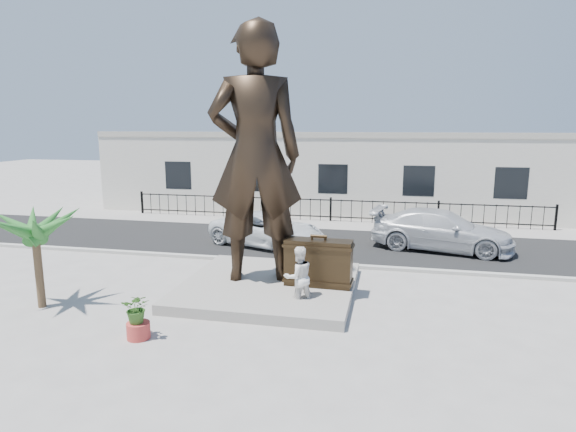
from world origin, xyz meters
name	(u,v)px	position (x,y,z in m)	size (l,w,h in m)	color
ground	(273,310)	(0.00, 0.00, 0.00)	(100.00, 100.00, 0.00)	#9E9991
street	(317,242)	(0.00, 8.00, 0.01)	(40.00, 7.00, 0.01)	black
curb	(302,263)	(0.00, 4.50, 0.06)	(40.00, 0.25, 0.12)	#A5A399
far_sidewalk	(329,224)	(0.00, 12.00, 0.01)	(40.00, 2.50, 0.02)	#9E9991
plinth	(269,286)	(-0.50, 1.50, 0.15)	(5.20, 5.20, 0.30)	gray
fence	(331,210)	(0.00, 12.80, 0.60)	(22.00, 0.10, 1.20)	black
building	(340,173)	(0.00, 17.00, 2.20)	(28.00, 7.00, 4.40)	silver
statue	(255,155)	(-0.97, 1.79, 4.18)	(2.83, 1.86, 7.76)	black
suitcase	(318,263)	(1.05, 1.49, 1.01)	(2.00, 0.64, 1.41)	black
tourist	(298,277)	(0.65, 0.37, 0.88)	(0.86, 0.67, 1.77)	white
car_white	(267,229)	(-1.99, 7.02, 0.71)	(2.32, 5.03, 1.40)	white
car_silver	(441,230)	(5.19, 7.85, 0.83)	(2.29, 5.63, 1.63)	silver
worker	(243,205)	(-4.68, 12.23, 0.84)	(1.06, 0.61, 1.64)	orange
palm_tree	(42,307)	(-6.47, -1.16, 0.00)	(1.80, 1.80, 3.20)	#225D21
planter	(138,330)	(-2.74, -2.45, 0.20)	(0.56, 0.56, 0.40)	#BD3832
shrub	(137,308)	(-2.74, -2.45, 0.77)	(0.67, 0.58, 0.74)	#2F591D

